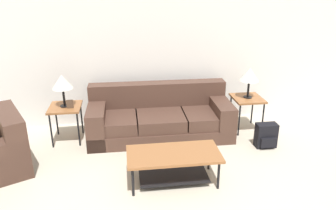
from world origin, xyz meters
name	(u,v)px	position (x,y,z in m)	size (l,w,h in m)	color
wall_back	(164,50)	(0.00, 4.81, 1.30)	(9.19, 0.06, 2.60)	white
couch	(160,118)	(-0.16, 4.15, 0.29)	(2.32, 0.98, 0.82)	#4C3328
coffee_table	(174,160)	(-0.14, 2.75, 0.31)	(1.17, 0.58, 0.42)	#935B33
side_table_left	(65,110)	(-1.65, 4.15, 0.52)	(0.49, 0.54, 0.58)	#935B33
side_table_right	(247,101)	(1.34, 4.15, 0.52)	(0.49, 0.54, 0.58)	#935B33
table_lamp_left	(62,82)	(-1.65, 4.15, 0.97)	(0.32, 0.32, 0.51)	black
table_lamp_right	(250,75)	(1.34, 4.15, 0.97)	(0.32, 0.32, 0.51)	black
backpack	(266,136)	(1.42, 3.49, 0.19)	(0.32, 0.25, 0.38)	black
picture_frame	(70,104)	(-1.56, 4.07, 0.65)	(0.10, 0.04, 0.13)	#4C3828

